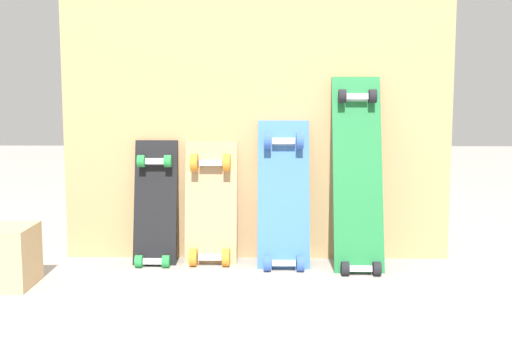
% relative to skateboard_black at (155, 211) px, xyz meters
% --- Properties ---
extents(ground_plane, '(12.00, 12.00, 0.00)m').
position_rel_skateboard_black_xyz_m(ground_plane, '(0.41, 0.03, -0.21)').
color(ground_plane, '#9E9991').
extents(plywood_wall_panel, '(1.59, 0.04, 1.66)m').
position_rel_skateboard_black_xyz_m(plywood_wall_panel, '(0.41, 0.10, 0.62)').
color(plywood_wall_panel, tan).
rests_on(plywood_wall_panel, ground).
extents(skateboard_black, '(0.17, 0.18, 0.57)m').
position_rel_skateboard_black_xyz_m(skateboard_black, '(0.00, 0.00, 0.00)').
color(skateboard_black, black).
rests_on(skateboard_black, ground).
extents(skateboard_natural, '(0.21, 0.17, 0.55)m').
position_rel_skateboard_black_xyz_m(skateboard_natural, '(0.22, 0.01, 0.00)').
color(skateboard_natural, tan).
rests_on(skateboard_natural, ground).
extents(skateboard_blue, '(0.21, 0.23, 0.64)m').
position_rel_skateboard_black_xyz_m(skateboard_blue, '(0.52, -0.03, 0.04)').
color(skateboard_blue, '#386BAD').
rests_on(skateboard_blue, ground).
extents(skateboard_green, '(0.19, 0.28, 0.82)m').
position_rel_skateboard_black_xyz_m(skateboard_green, '(0.80, -0.05, 0.13)').
color(skateboard_green, '#1E7238').
rests_on(skateboard_green, ground).
extents(wooden_crate, '(0.22, 0.22, 0.22)m').
position_rel_skateboard_black_xyz_m(wooden_crate, '(-0.49, -0.33, -0.10)').
color(wooden_crate, tan).
rests_on(wooden_crate, ground).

